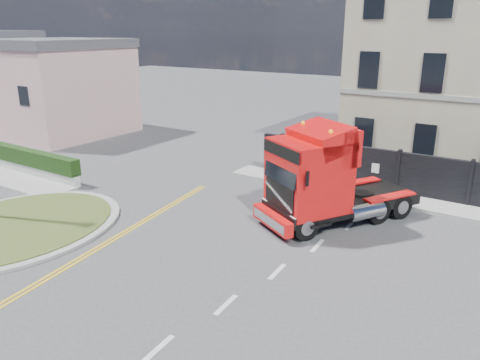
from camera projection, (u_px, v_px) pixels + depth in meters
The scene contains 9 objects.
ground at pixel (209, 244), 16.54m from camera, with size 120.00×120.00×0.00m, color #424244.
traffic_island at pixel (15, 227), 17.78m from camera, with size 6.80×6.80×0.17m.
hedge_wall at pixel (26, 160), 24.29m from camera, with size 8.00×0.55×1.35m.
pavement_side at pixel (8, 178), 23.63m from camera, with size 8.50×1.80×0.10m, color #999A94.
seaside_bldg_pink at pixel (59, 92), 33.20m from camera, with size 8.00×8.00×6.00m, color beige.
seaside_bldg_cream at pixel (20, 88), 39.12m from camera, with size 9.00×8.00×5.00m, color silver.
hoarding_fence at pixel (458, 183), 19.97m from camera, with size 18.80×0.25×2.00m.
pavement_far at pixel (437, 207), 19.83m from camera, with size 20.00×1.60×0.12m, color #999A94.
truck at pixel (321, 181), 17.85m from camera, with size 5.27×6.72×3.83m.
Camera 1 is at (9.15, -11.96, 7.29)m, focal length 35.00 mm.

